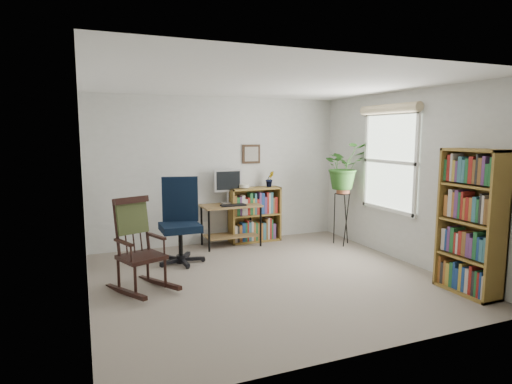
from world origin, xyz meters
name	(u,v)px	position (x,y,z in m)	size (l,w,h in m)	color
floor	(268,279)	(0.00, 0.00, 0.00)	(4.20, 4.00, 0.00)	gray
ceiling	(269,83)	(0.00, 0.00, 2.40)	(4.20, 4.00, 0.00)	white
wall_back	(219,171)	(0.00, 2.00, 1.20)	(4.20, 0.00, 2.40)	silver
wall_front	(371,211)	(0.00, -2.00, 1.20)	(4.20, 0.00, 2.40)	silver
wall_left	(83,193)	(-2.10, 0.00, 1.20)	(0.00, 4.00, 2.40)	silver
wall_right	(405,177)	(2.10, 0.00, 1.20)	(0.00, 4.00, 2.40)	silver
window	(389,162)	(2.06, 0.30, 1.40)	(0.12, 1.20, 1.50)	white
desk	(231,225)	(0.09, 1.70, 0.34)	(0.93, 0.51, 0.67)	olive
monitor	(228,187)	(0.09, 1.84, 0.95)	(0.46, 0.16, 0.56)	#BCBCC1
keyboard	(233,205)	(0.09, 1.58, 0.69)	(0.40, 0.15, 0.03)	black
office_chair	(180,220)	(-0.87, 1.07, 0.61)	(0.66, 0.66, 1.22)	black
rocking_chair	(141,244)	(-1.51, 0.18, 0.55)	(0.57, 0.95, 1.10)	black
low_bookshelf	(255,215)	(0.56, 1.82, 0.46)	(0.87, 0.29, 0.92)	olive
tall_bookshelf	(471,222)	(1.92, -1.29, 0.82)	(0.31, 0.72, 1.64)	olive
plant_stand	(342,215)	(1.80, 1.08, 0.50)	(0.27, 0.27, 0.99)	black
spider_plant	(344,144)	(1.80, 1.08, 1.65)	(1.69, 1.88, 1.46)	#2A5B20
potted_plant_small	(270,184)	(0.84, 1.83, 0.97)	(0.13, 0.24, 0.11)	#2A5B20
framed_picture	(251,154)	(0.56, 1.97, 1.47)	(0.32, 0.04, 0.32)	black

